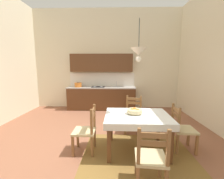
% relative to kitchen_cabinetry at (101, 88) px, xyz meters
% --- Properties ---
extents(ground_plane, '(6.49, 6.91, 0.10)m').
position_rel_kitchen_cabinetry_xyz_m(ground_plane, '(0.19, -2.88, -0.91)').
color(ground_plane, '#935B42').
extents(wall_back, '(6.49, 0.12, 3.99)m').
position_rel_kitchen_cabinetry_xyz_m(wall_back, '(0.19, 0.33, 1.14)').
color(wall_back, beige).
rests_on(wall_back, ground_plane).
extents(area_rug, '(2.10, 1.60, 0.01)m').
position_rel_kitchen_cabinetry_xyz_m(area_rug, '(1.00, -3.17, -0.85)').
color(area_rug, olive).
rests_on(area_rug, ground_plane).
extents(kitchen_cabinetry, '(2.70, 0.63, 2.20)m').
position_rel_kitchen_cabinetry_xyz_m(kitchen_cabinetry, '(0.00, 0.00, 0.00)').
color(kitchen_cabinetry, '#56331C').
rests_on(kitchen_cabinetry, ground_plane).
extents(dining_table, '(1.27, 0.99, 0.75)m').
position_rel_kitchen_cabinetry_xyz_m(dining_table, '(1.00, -3.07, -0.23)').
color(dining_table, brown).
rests_on(dining_table, ground_plane).
extents(dining_chair_kitchen_side, '(0.49, 0.49, 0.93)m').
position_rel_kitchen_cabinetry_xyz_m(dining_chair_kitchen_side, '(1.04, -2.16, -0.41)').
color(dining_chair_kitchen_side, '#D1BC89').
rests_on(dining_chair_kitchen_side, ground_plane).
extents(dining_chair_tv_side, '(0.42, 0.42, 0.93)m').
position_rel_kitchen_cabinetry_xyz_m(dining_chair_tv_side, '(-0.00, -3.13, -0.41)').
color(dining_chair_tv_side, '#D1BC89').
rests_on(dining_chair_tv_side, ground_plane).
extents(dining_chair_camera_side, '(0.45, 0.45, 0.93)m').
position_rel_kitchen_cabinetry_xyz_m(dining_chair_camera_side, '(1.06, -4.00, -0.41)').
color(dining_chair_camera_side, '#D1BC89').
rests_on(dining_chair_camera_side, ground_plane).
extents(dining_chair_window_side, '(0.44, 0.44, 0.93)m').
position_rel_kitchen_cabinetry_xyz_m(dining_chair_window_side, '(1.92, -3.00, -0.41)').
color(dining_chair_window_side, '#D1BC89').
rests_on(dining_chair_window_side, ground_plane).
extents(fruit_bowl, '(0.30, 0.30, 0.12)m').
position_rel_kitchen_cabinetry_xyz_m(fruit_bowl, '(0.96, -3.01, -0.04)').
color(fruit_bowl, beige).
rests_on(fruit_bowl, dining_table).
extents(pendant_lamp, '(0.32, 0.32, 0.80)m').
position_rel_kitchen_cabinetry_xyz_m(pendant_lamp, '(1.02, -2.93, 1.11)').
color(pendant_lamp, black).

